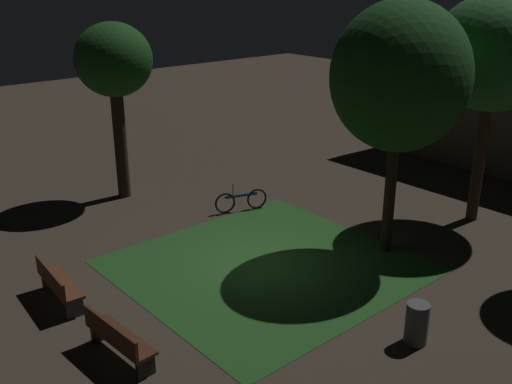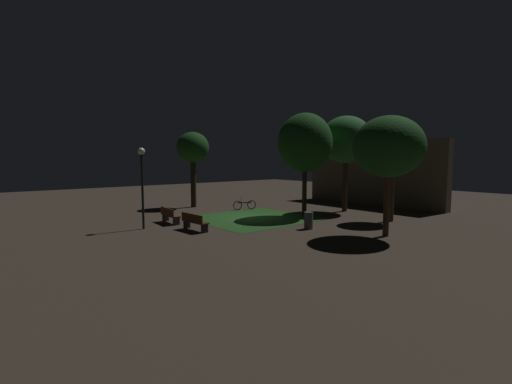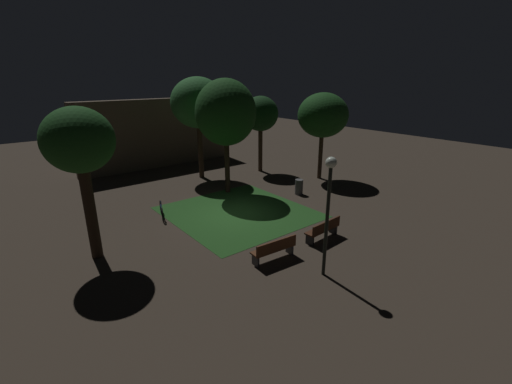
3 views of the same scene
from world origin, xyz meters
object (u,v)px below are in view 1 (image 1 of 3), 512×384
tree_lawn_side (114,64)px  trash_bin (417,323)px  bench_near_trees (57,283)px  bench_front_left (117,338)px  tree_near_wall (494,54)px  tree_back_right (400,77)px  bicycle (241,200)px

tree_lawn_side → trash_bin: 11.94m
bench_near_trees → bench_front_left: (2.77, -0.00, 0.00)m
tree_near_wall → trash_bin: size_ratio=7.40×
tree_near_wall → tree_back_right: tree_near_wall is taller
bench_front_left → bicycle: size_ratio=1.12×
tree_back_right → bench_near_trees: bearing=-112.3°
tree_near_wall → bench_front_left: bearing=-93.9°
bench_front_left → tree_back_right: bearing=87.0°
tree_back_right → trash_bin: size_ratio=7.32×
tree_back_right → bicycle: tree_back_right is taller
tree_back_right → trash_bin: 5.93m
tree_lawn_side → bench_front_left: bearing=-29.6°
bench_near_trees → bicycle: bicycle is taller
tree_near_wall → bicycle: size_ratio=4.01×
bench_near_trees → tree_lawn_side: 7.82m
trash_bin → bicycle: 7.91m
bench_near_trees → trash_bin: trash_bin is taller
trash_bin → tree_near_wall: bearing=111.5°
bench_near_trees → tree_back_right: size_ratio=0.28×
tree_back_right → trash_bin: bearing=-44.5°
bench_near_trees → bicycle: 6.76m
tree_back_right → tree_near_wall: bearing=84.2°
bench_near_trees → trash_bin: size_ratio=2.07×
tree_near_wall → trash_bin: bearing=-68.5°
bicycle → bench_near_trees: bearing=-76.9°
bench_near_trees → bench_front_left: bearing=-0.0°
bench_front_left → tree_near_wall: (0.78, 11.44, 4.43)m
tree_near_wall → tree_lawn_side: (-8.64, -6.97, -0.54)m
bench_front_left → tree_lawn_side: (-7.87, 4.48, 3.89)m
tree_back_right → bicycle: 6.46m
bench_front_left → trash_bin: trash_bin is taller
tree_lawn_side → bicycle: (3.57, 2.11, -4.03)m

